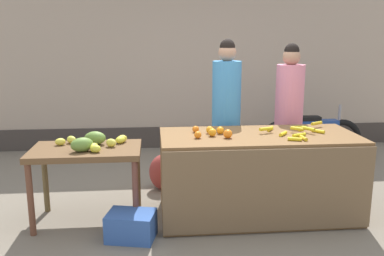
{
  "coord_description": "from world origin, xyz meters",
  "views": [
    {
      "loc": [
        -0.59,
        -4.13,
        1.88
      ],
      "look_at": [
        -0.19,
        0.15,
        0.93
      ],
      "focal_mm": 39.03,
      "sensor_mm": 36.0,
      "label": 1
    }
  ],
  "objects_px": {
    "vendor_woman_pink_shirt": "(288,117)",
    "produce_sack": "(164,172)",
    "parked_motorcycle": "(311,136)",
    "vendor_woman_blue_shirt": "(226,117)",
    "produce_crate": "(131,226)"
  },
  "relations": [
    {
      "from": "produce_crate",
      "to": "vendor_woman_blue_shirt",
      "type": "bearing_deg",
      "value": 46.32
    },
    {
      "from": "vendor_woman_pink_shirt",
      "to": "produce_crate",
      "type": "relative_size",
      "value": 4.09
    },
    {
      "from": "vendor_woman_pink_shirt",
      "to": "parked_motorcycle",
      "type": "distance_m",
      "value": 1.37
    },
    {
      "from": "vendor_woman_pink_shirt",
      "to": "parked_motorcycle",
      "type": "xyz_separation_m",
      "value": [
        0.72,
        1.06,
        -0.51
      ]
    },
    {
      "from": "produce_sack",
      "to": "produce_crate",
      "type": "bearing_deg",
      "value": -104.94
    },
    {
      "from": "vendor_woman_blue_shirt",
      "to": "vendor_woman_pink_shirt",
      "type": "relative_size",
      "value": 1.03
    },
    {
      "from": "vendor_woman_blue_shirt",
      "to": "vendor_woman_pink_shirt",
      "type": "distance_m",
      "value": 0.79
    },
    {
      "from": "vendor_woman_blue_shirt",
      "to": "parked_motorcycle",
      "type": "relative_size",
      "value": 1.16
    },
    {
      "from": "produce_sack",
      "to": "parked_motorcycle",
      "type": "bearing_deg",
      "value": 23.54
    },
    {
      "from": "vendor_woman_blue_shirt",
      "to": "produce_crate",
      "type": "relative_size",
      "value": 4.21
    },
    {
      "from": "parked_motorcycle",
      "to": "vendor_woman_pink_shirt",
      "type": "bearing_deg",
      "value": -124.19
    },
    {
      "from": "vendor_woman_pink_shirt",
      "to": "produce_sack",
      "type": "distance_m",
      "value": 1.69
    },
    {
      "from": "vendor_woman_blue_shirt",
      "to": "produce_crate",
      "type": "distance_m",
      "value": 1.78
    },
    {
      "from": "parked_motorcycle",
      "to": "produce_sack",
      "type": "height_order",
      "value": "parked_motorcycle"
    },
    {
      "from": "vendor_woman_blue_shirt",
      "to": "vendor_woman_pink_shirt",
      "type": "bearing_deg",
      "value": 4.6
    }
  ]
}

